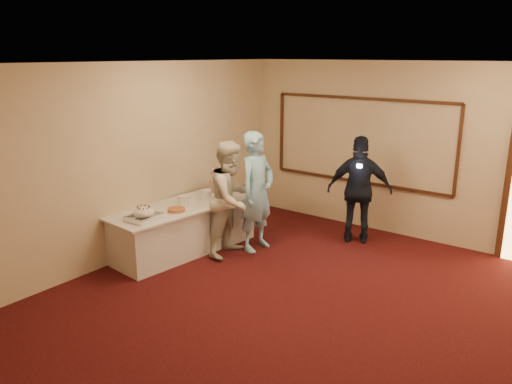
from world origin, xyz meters
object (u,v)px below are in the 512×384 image
Objects in this scene: tart at (176,210)px; guest at (360,190)px; cupcake_stand at (215,182)px; plate_stack_b at (206,195)px; pavlova_tray at (144,214)px; man at (257,192)px; buffet_table at (183,228)px; woman at (231,199)px; plate_stack_a at (183,200)px.

tart is 3.05m from guest.
cupcake_stand reaches higher than plate_stack_b.
man reaches higher than pavlova_tray.
buffet_table is 5.96× the size of cupcake_stand.
plate_stack_b is at bearing 77.45° from woman.
plate_stack_a is 0.79m from woman.
tart is 0.17× the size of guest.
pavlova_tray is 2.73× the size of plate_stack_b.
buffet_table is 0.97m from pavlova_tray.
plate_stack_b is at bearing -64.18° from cupcake_stand.
pavlova_tray is 0.30× the size of guest.
pavlova_tray is 1.30m from plate_stack_b.
guest reaches higher than buffet_table.
cupcake_stand is 1.42× the size of tart.
man is at bearing 40.40° from buffet_table.
buffet_table is 14.52× the size of plate_stack_a.
woman is (0.52, 0.69, 0.12)m from tart.
pavlova_tray reaches higher than tart.
man reaches higher than tart.
cupcake_stand reaches higher than buffet_table.
plate_stack_a is 2.92m from guest.
tart is at bearing -75.36° from cupcake_stand.
buffet_table is at bearing -81.50° from cupcake_stand.
plate_stack_a is at bearing -80.94° from cupcake_stand.
plate_stack_a is 0.92× the size of plate_stack_b.
guest is at bearing 44.39° from plate_stack_a.
plate_stack_b is (0.25, -0.52, -0.08)m from cupcake_stand.
tart is at bearing 148.81° from man.
plate_stack_a is (0.15, -0.94, -0.08)m from cupcake_stand.
pavlova_tray is at bearing 30.36° from guest.
buffet_table is 0.56m from tart.
woman is (0.71, 0.37, 0.53)m from buffet_table.
plate_stack_b is at bearing 76.57° from buffet_table.
pavlova_tray is 1.38m from woman.
tart is 0.16× the size of man.
guest is at bearing 44.59° from buffet_table.
man is at bearing 62.46° from pavlova_tray.
buffet_table is 1.35× the size of man.
man is at bearing 56.71° from tart.
guest is (2.23, 1.10, -0.02)m from cupcake_stand.
woman is at bearing 62.02° from pavlova_tray.
tart is at bearing 137.60° from woman.
guest is (2.09, 2.06, 0.52)m from buffet_table.
pavlova_tray is 0.29× the size of woman.
pavlova_tray is at bearing -83.48° from cupcake_stand.
guest reaches higher than cupcake_stand.
pavlova_tray is (0.06, -0.85, 0.46)m from buffet_table.
guest is at bearing -40.44° from man.
buffet_table is 1.43× the size of woman.
tart is 1.32m from man.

